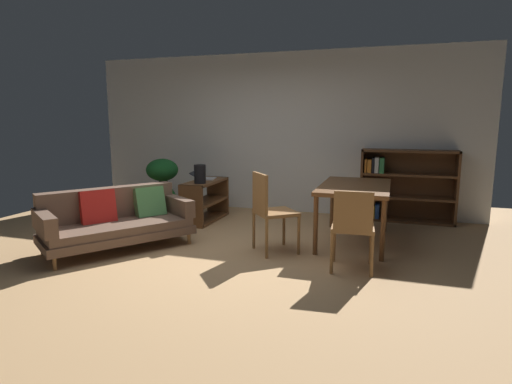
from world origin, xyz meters
The scene contains 11 objects.
ground_plane centered at (0.00, 0.00, 0.00)m, with size 8.16×8.16×0.00m, color tan.
back_wall_panel centered at (0.00, 2.70, 1.35)m, with size 6.80×0.10×2.70m, color silver.
fabric_couch centered at (-1.29, -0.10, 0.36)m, with size 1.65×1.89×0.74m.
media_console centered at (-0.84, 1.56, 0.32)m, with size 0.39×1.03×0.64m.
open_laptop centered at (-0.93, 1.71, 0.66)m, with size 0.44×0.36×0.11m.
desk_speaker centered at (-0.79, 1.27, 0.78)m, with size 0.17×0.17×0.28m.
potted_floor_plant centered at (-1.71, 1.75, 0.63)m, with size 0.53×0.53×0.94m.
dining_table centered at (1.50, 1.06, 0.68)m, with size 0.86×1.46×0.75m.
dining_chair_near centered at (0.58, 0.31, 0.55)m, with size 0.63×0.63×0.97m.
dining_chair_far centered at (1.59, -0.05, 0.50)m, with size 0.47×0.47×0.88m.
bookshelf centered at (2.08, 2.51, 0.56)m, with size 1.42×0.35×1.13m.
Camera 1 is at (1.95, -4.40, 1.58)m, focal length 29.52 mm.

